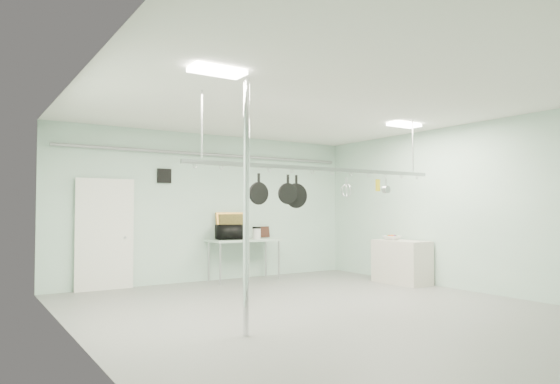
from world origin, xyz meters
TOP-DOWN VIEW (x-y plane):
  - floor at (0.00, 0.00)m, footprint 8.00×8.00m
  - ceiling at (0.00, 0.00)m, footprint 7.00×8.00m
  - back_wall at (0.00, 3.99)m, footprint 7.00×0.02m
  - right_wall at (3.49, 0.00)m, footprint 0.02×8.00m
  - door at (-2.30, 3.94)m, footprint 1.10×0.10m
  - wall_vent at (-1.10, 3.97)m, footprint 0.30×0.04m
  - conduit_pipe at (0.00, 3.90)m, footprint 6.60×0.07m
  - chrome_pole at (-1.70, -0.60)m, footprint 0.08×0.08m
  - prep_table at (0.60, 3.60)m, footprint 1.60×0.70m
  - side_cabinet at (3.15, 1.40)m, footprint 0.60×1.20m
  - pot_rack at (0.20, 0.30)m, footprint 4.80×0.06m
  - light_panel_left at (-2.20, -0.80)m, footprint 0.65×0.30m
  - light_panel_right at (2.40, 0.60)m, footprint 0.65×0.30m
  - microwave at (0.23, 3.60)m, footprint 0.65×0.53m
  - coffee_canister at (0.82, 3.44)m, footprint 0.20×0.20m
  - painting_large at (0.46, 3.90)m, footprint 0.78×0.14m
  - painting_small at (1.28, 3.90)m, footprint 0.31×0.10m
  - fruit_bowl at (3.10, 1.62)m, footprint 0.45×0.45m
  - skillet_left at (-0.99, 0.30)m, footprint 0.33×0.07m
  - skillet_mid at (-0.47, 0.30)m, footprint 0.33×0.11m
  - skillet_right at (-0.31, 0.30)m, footprint 0.39×0.10m
  - whisk at (0.70, 0.30)m, footprint 0.25×0.25m
  - grater at (1.41, 0.30)m, footprint 0.09×0.03m
  - saucepan at (1.61, 0.30)m, footprint 0.15×0.12m
  - fruit_cluster at (3.10, 1.62)m, footprint 0.24×0.24m

SIDE VIEW (x-z plane):
  - floor at x=0.00m, z-range 0.00..0.00m
  - side_cabinet at x=3.15m, z-range 0.00..0.90m
  - prep_table at x=0.60m, z-range 0.38..1.28m
  - fruit_bowl at x=3.10m, z-range 0.90..0.99m
  - fruit_cluster at x=3.10m, z-range 0.94..1.03m
  - coffee_canister at x=0.82m, z-range 0.91..1.13m
  - painting_small at x=1.28m, z-range 0.90..1.16m
  - door at x=-2.30m, z-range -0.05..2.15m
  - microwave at x=0.23m, z-range 0.91..1.22m
  - painting_large at x=0.46m, z-range 0.90..1.49m
  - back_wall at x=0.00m, z-range 0.00..3.20m
  - right_wall at x=3.49m, z-range 0.00..3.20m
  - chrome_pole at x=-1.70m, z-range 0.00..3.20m
  - skillet_right at x=-0.31m, z-range 1.57..2.09m
  - skillet_left at x=-0.99m, z-range 1.63..2.09m
  - skillet_mid at x=-0.47m, z-range 1.65..2.09m
  - whisk at x=0.70m, z-range 1.75..2.09m
  - saucepan at x=1.61m, z-range 1.84..2.09m
  - grater at x=1.41m, z-range 1.86..2.09m
  - pot_rack at x=0.20m, z-range 1.73..2.73m
  - wall_vent at x=-1.10m, z-range 2.10..2.40m
  - conduit_pipe at x=0.00m, z-range 2.71..2.79m
  - light_panel_left at x=-2.20m, z-range 3.14..3.19m
  - light_panel_right at x=2.40m, z-range 3.14..3.19m
  - ceiling at x=0.00m, z-range 3.18..3.20m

